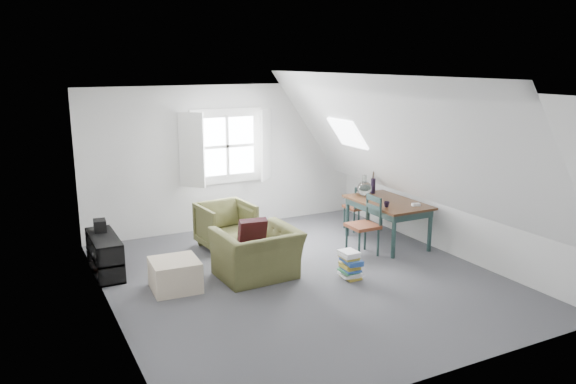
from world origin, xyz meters
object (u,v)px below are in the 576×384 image
ottoman (175,275)px  dining_chair_near (365,225)px  media_shelf (105,257)px  magazine_stack (350,265)px  armchair_far (226,247)px  armchair_near (257,277)px  dining_table (388,207)px  dining_chair_far (358,206)px

ottoman → dining_chair_near: 2.97m
media_shelf → magazine_stack: (2.93, -1.68, -0.05)m
ottoman → armchair_far: bearing=46.7°
armchair_near → dining_table: 2.59m
armchair_far → magazine_stack: size_ratio=2.10×
dining_table → dining_chair_far: bearing=95.0°
dining_table → dining_chair_far: size_ratio=1.75×
armchair_far → dining_table: 2.66m
armchair_near → dining_chair_near: (1.85, 0.13, 0.47)m
magazine_stack → dining_chair_far: bearing=53.5°
ottoman → dining_table: 3.63m
dining_table → dining_chair_near: dining_chair_near is taller
dining_chair_far → media_shelf: 4.30m
armchair_near → dining_chair_near: bearing=-178.7°
dining_chair_far → dining_chair_near: bearing=73.6°
armchair_near → dining_chair_far: bearing=-156.0°
dining_table → dining_chair_far: (-0.01, 0.83, -0.19)m
armchair_near → media_shelf: size_ratio=0.99×
armchair_near → ottoman: bearing=-8.6°
media_shelf → magazine_stack: 3.38m
ottoman → media_shelf: media_shelf is taller
armchair_near → ottoman: (-1.11, 0.12, 0.20)m
armchair_near → media_shelf: (-1.82, 1.08, 0.24)m
ottoman → dining_chair_near: bearing=0.2°
dining_table → ottoman: bearing=-170.8°
dining_chair_near → media_shelf: size_ratio=0.85×
armchair_far → dining_table: bearing=-27.3°
magazine_stack → ottoman: bearing=162.2°
armchair_far → media_shelf: bearing=-176.5°
ottoman → media_shelf: bearing=126.2°
ottoman → magazine_stack: (2.22, -0.71, -0.01)m
armchair_far → magazine_stack: magazine_stack is taller
dining_chair_far → dining_chair_near: dining_chair_near is taller
dining_table → media_shelf: dining_table is taller
dining_chair_far → ottoman: bearing=30.4°
armchair_near → dining_table: (2.48, 0.41, 0.61)m
armchair_near → dining_chair_near: 1.91m
armchair_far → dining_chair_near: (1.77, -1.25, 0.47)m
armchair_far → dining_table: size_ratio=0.57×
media_shelf → armchair_far: bearing=5.2°
dining_chair_far → dining_chair_near: size_ratio=0.89×
ottoman → media_shelf: 1.20m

